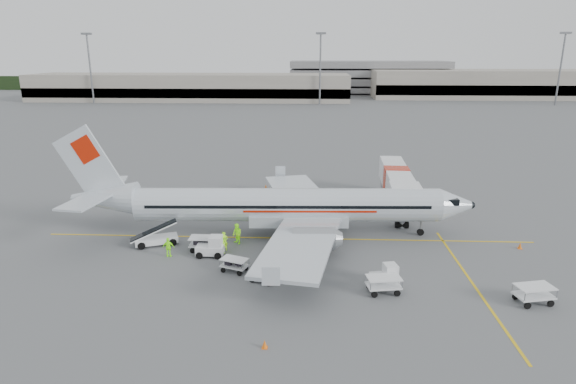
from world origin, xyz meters
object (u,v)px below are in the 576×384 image
Objects in this scene: tug_mid at (264,271)px; jet_bridge at (396,188)px; aircraft at (288,183)px; belt_loader at (156,230)px; tug_fore at (384,275)px; tug_aft at (210,246)px.

jet_bridge is at bearing 78.30° from tug_mid.
tug_mid is at bearing -100.46° from aircraft.
jet_bridge reaches higher than tug_mid.
belt_loader is 2.43× the size of tug_fore.
belt_loader reaches higher than tug_fore.
aircraft is at bearing -7.39° from belt_loader.
belt_loader is 2.44× the size of tug_mid.
jet_bridge is at bearing 66.70° from tug_fore.
belt_loader is at bearing 157.48° from tug_aft.
tug_fore is 1.00× the size of tug_mid.
aircraft is 18.26× the size of tug_mid.
tug_mid is at bearing -121.98° from jet_bridge.
belt_loader is 12.02m from tug_mid.
tug_aft is (-17.41, -13.60, -1.37)m from jet_bridge.
jet_bridge is 18.53m from tug_fore.
tug_aft is at bearing -44.37° from belt_loader.
aircraft is 7.48× the size of belt_loader.
jet_bridge is 8.55× the size of tug_fore.
tug_aft is (5.20, -2.22, -0.44)m from belt_loader.
tug_fore is at bearing -98.74° from jet_bridge.
tug_aft is (-4.87, 4.34, 0.10)m from tug_mid.
belt_loader is 5.67m from tug_aft.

